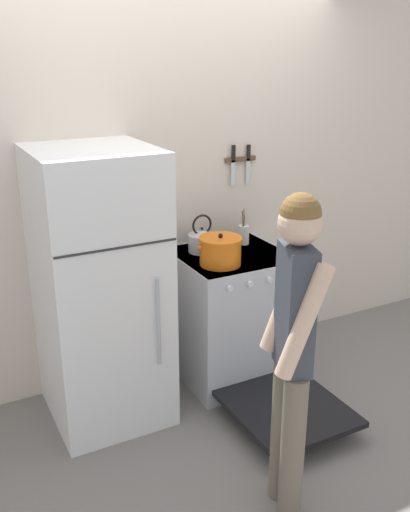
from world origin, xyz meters
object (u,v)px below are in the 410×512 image
Objects in this scene: stove_range at (233,317)px; dutch_oven_pot at (220,251)px; tea_kettle at (202,240)px; refrigerator at (100,289)px; person at (293,343)px; utensil_jar at (244,234)px.

dutch_oven_pot reaches higher than stove_range.
tea_kettle is at bearing 87.38° from dutch_oven_pot.
refrigerator is 0.79m from tea_kettle.
dutch_oven_pot is at bearing -92.62° from tea_kettle.
refrigerator is 0.98m from stove_range.
dutch_oven_pot is at bearing 5.72° from person.
refrigerator reaches higher than stove_range.
utensil_jar is at bearing -4.86° from person.
person reaches higher than stove_range.
utensil_jar is at bearing 0.95° from tea_kettle.
dutch_oven_pot is 1.11m from person.
dutch_oven_pot is (-0.16, -0.10, 0.53)m from stove_range.
utensil_jar is at bearing 45.16° from stove_range.
stove_range is at bearing 31.40° from dutch_oven_pot.
tea_kettle is 0.32m from utensil_jar.
person is (-0.24, -1.35, -0.05)m from tea_kettle.
stove_range is 0.58m from utensil_jar.
person is (-0.39, -1.18, 0.47)m from stove_range.
tea_kettle is at bearing 11.78° from refrigerator.
person is (-0.23, -1.08, -0.06)m from dutch_oven_pot.
dutch_oven_pot is 0.43m from utensil_jar.
utensil_jar is 0.16× the size of person.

